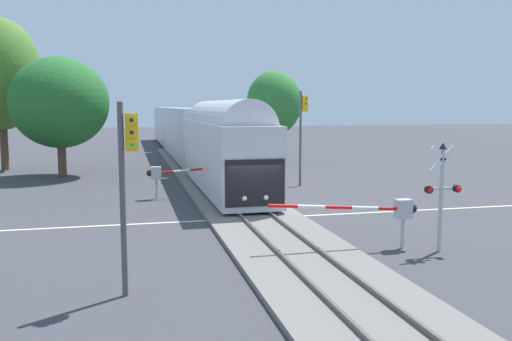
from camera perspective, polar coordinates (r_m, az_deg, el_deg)
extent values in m
plane|color=#3D3D42|center=(25.01, -0.25, -5.06)|extent=(220.00, 220.00, 0.00)
cube|color=beige|center=(25.01, -0.25, -5.05)|extent=(44.00, 0.20, 0.01)
cube|color=slate|center=(24.99, -0.25, -4.85)|extent=(4.40, 80.00, 0.18)
cube|color=#56514C|center=(24.81, -1.87, -4.57)|extent=(0.10, 80.00, 0.14)
cube|color=#56514C|center=(25.13, 1.35, -4.42)|extent=(0.10, 80.00, 0.14)
cube|color=silver|center=(32.20, -3.39, 1.69)|extent=(3.00, 16.10, 3.90)
cube|color=black|center=(24.41, -0.09, -1.33)|extent=(2.76, 0.08, 2.15)
cylinder|color=silver|center=(32.09, -3.41, 4.94)|extent=(2.76, 14.49, 2.76)
sphere|color=#F4F2CC|center=(24.40, -1.22, -2.96)|extent=(0.24, 0.24, 0.24)
sphere|color=#F4F2CC|center=(24.63, 1.05, -2.87)|extent=(0.24, 0.24, 0.24)
cube|color=#B7BCC6|center=(51.58, -7.18, 3.97)|extent=(3.00, 21.35, 4.60)
cube|color=black|center=(51.75, -5.52, 4.33)|extent=(0.04, 19.22, 0.90)
cube|color=#193899|center=(51.83, -5.49, 2.73)|extent=(0.04, 19.65, 0.36)
cube|color=#B7BCC6|center=(73.72, -9.07, 4.78)|extent=(3.00, 21.35, 4.60)
cube|color=black|center=(73.84, -7.90, 5.04)|extent=(0.04, 19.22, 0.90)
cube|color=#193899|center=(73.90, -7.87, 3.91)|extent=(0.04, 19.65, 0.36)
cylinder|color=#B7B7BC|center=(20.48, 15.16, -6.40)|extent=(0.14, 0.14, 1.10)
cube|color=#B7B7BC|center=(20.29, 15.24, -3.92)|extent=(0.56, 0.40, 0.70)
sphere|color=black|center=(20.46, 16.10, -3.86)|extent=(0.36, 0.36, 0.36)
cylinder|color=red|center=(20.06, 13.98, -3.91)|extent=(1.01, 0.12, 0.19)
cylinder|color=white|center=(19.61, 11.38, -3.89)|extent=(1.01, 0.12, 0.19)
cylinder|color=red|center=(19.20, 8.66, -3.85)|extent=(1.01, 0.12, 0.19)
cylinder|color=white|center=(18.84, 5.84, -3.81)|extent=(1.01, 0.12, 0.19)
cylinder|color=red|center=(18.53, 2.91, -3.75)|extent=(1.01, 0.12, 0.19)
sphere|color=red|center=(18.39, 1.41, -3.72)|extent=(0.14, 0.14, 0.14)
cylinder|color=#B2B2B7|center=(20.14, 18.87, -3.05)|extent=(0.14, 0.14, 3.65)
cube|color=white|center=(19.93, 19.07, 1.11)|extent=(0.98, 0.05, 0.98)
cube|color=white|center=(19.93, 19.07, 1.11)|extent=(0.98, 0.05, 0.98)
cube|color=#B2B2B7|center=(20.07, 18.92, -1.82)|extent=(1.10, 0.08, 0.08)
cylinder|color=black|center=(19.70, 17.72, -1.94)|extent=(0.26, 0.18, 0.26)
cylinder|color=black|center=(20.28, 20.39, -1.79)|extent=(0.26, 0.18, 0.26)
sphere|color=red|center=(19.61, 17.87, -1.98)|extent=(0.20, 0.20, 0.20)
sphere|color=red|center=(20.20, 20.55, -1.83)|extent=(0.20, 0.20, 0.20)
cone|color=black|center=(19.91, 19.09, 2.46)|extent=(0.28, 0.28, 0.22)
cylinder|color=#B7B7BC|center=(30.57, -10.45, -1.94)|extent=(0.14, 0.14, 1.10)
cube|color=#B7B7BC|center=(30.45, -10.48, -0.26)|extent=(0.56, 0.40, 0.70)
sphere|color=black|center=(30.43, -11.14, -0.28)|extent=(0.36, 0.36, 0.36)
cylinder|color=red|center=(30.47, -9.59, -0.19)|extent=(0.95, 0.12, 0.18)
cylinder|color=white|center=(30.54, -7.82, -0.03)|extent=(0.95, 0.12, 0.18)
cylinder|color=red|center=(30.64, -6.06, 0.13)|extent=(0.95, 0.12, 0.18)
cylinder|color=white|center=(30.76, -4.32, 0.29)|extent=(0.95, 0.12, 0.18)
cylinder|color=red|center=(30.92, -2.58, 0.44)|extent=(0.95, 0.12, 0.18)
sphere|color=red|center=(31.00, -1.73, 0.52)|extent=(0.14, 0.14, 0.14)
cylinder|color=#4C4C51|center=(34.76, 4.68, 3.33)|extent=(0.16, 0.16, 6.08)
cube|color=gold|center=(34.78, 5.16, 7.02)|extent=(0.34, 0.26, 1.00)
sphere|color=#262626|center=(34.64, 5.25, 7.55)|extent=(0.20, 0.20, 0.20)
cylinder|color=gold|center=(34.61, 5.26, 7.55)|extent=(0.24, 0.10, 0.24)
sphere|color=#262626|center=(34.64, 5.24, 7.02)|extent=(0.20, 0.20, 0.20)
cylinder|color=gold|center=(34.61, 5.26, 7.02)|extent=(0.24, 0.10, 0.24)
sphere|color=green|center=(34.64, 5.24, 6.49)|extent=(0.20, 0.20, 0.20)
cylinder|color=gold|center=(34.61, 5.25, 6.49)|extent=(0.24, 0.10, 0.24)
cylinder|color=#4C4C51|center=(14.90, -13.85, -3.11)|extent=(0.16, 0.16, 5.26)
cube|color=gold|center=(14.70, -12.96, 3.96)|extent=(0.34, 0.26, 1.00)
sphere|color=#262626|center=(14.54, -12.99, 5.19)|extent=(0.20, 0.20, 0.20)
cylinder|color=gold|center=(14.51, -12.99, 5.19)|extent=(0.24, 0.10, 0.24)
sphere|color=#262626|center=(14.55, -12.96, 3.93)|extent=(0.20, 0.20, 0.20)
cylinder|color=gold|center=(14.52, -12.96, 3.93)|extent=(0.24, 0.10, 0.24)
sphere|color=green|center=(14.57, -12.93, 2.68)|extent=(0.20, 0.20, 0.20)
cylinder|color=gold|center=(14.54, -12.92, 2.67)|extent=(0.24, 0.10, 0.24)
cylinder|color=brown|center=(41.84, -19.75, 1.37)|extent=(0.60, 0.60, 2.93)
ellipsoid|color=#236628|center=(41.67, -19.96, 6.74)|extent=(6.95, 6.95, 6.54)
cylinder|color=#4C3828|center=(49.39, 1.89, 2.73)|extent=(0.38, 0.38, 3.24)
ellipsoid|color=#2D7533|center=(49.26, 1.91, 7.13)|extent=(4.97, 4.97, 5.79)
cylinder|color=brown|center=(47.93, -24.99, 2.62)|extent=(0.61, 0.61, 4.33)
ellipsoid|color=#4C7A2D|center=(47.90, -25.32, 9.17)|extent=(6.26, 6.26, 8.84)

